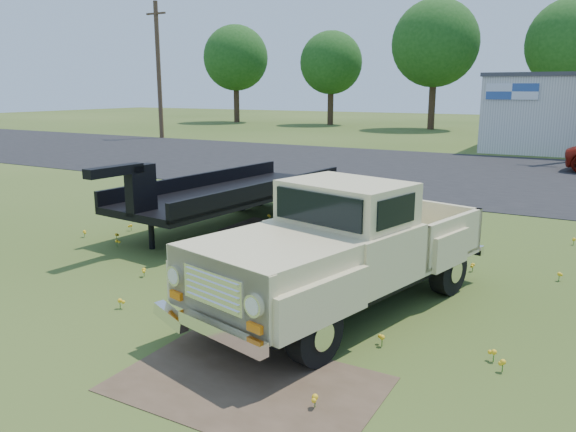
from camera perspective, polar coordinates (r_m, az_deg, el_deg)
The scene contains 11 objects.
ground at distance 9.84m, azimuth -1.83°, elevation -7.05°, with size 140.00×140.00×0.00m, color #324616.
asphalt_lot at distance 23.65m, azimuth 17.30°, elevation 4.11°, with size 90.00×14.00×0.02m, color black.
dirt_patch_a at distance 6.79m, azimuth -4.12°, elevation -16.69°, with size 3.00×2.00×0.01m, color #473626.
dirt_patch_b at distance 13.70m, azimuth -1.45°, elevation -1.31°, with size 2.20×1.60×0.01m, color #473626.
utility_pole_west at distance 40.18m, azimuth -13.01°, elevation 14.30°, with size 1.60×0.30×9.00m.
treeline_a at distance 58.14m, azimuth -5.34°, elevation 15.68°, with size 6.40×6.40×9.52m.
treeline_b at distance 54.01m, azimuth 4.41°, elevation 15.25°, with size 5.76×5.76×8.57m.
treeline_c at distance 49.24m, azimuth 14.73°, elevation 16.60°, with size 7.04×7.04×10.47m.
treeline_d at distance 48.61m, azimuth 26.91°, elevation 15.35°, with size 6.72×6.72×10.00m.
vintage_pickup_truck at distance 8.58m, azimuth 5.86°, elevation -3.06°, with size 2.15×5.54×2.01m, color beige, non-canonical shape.
flatbed_trailer at distance 13.95m, azimuth -5.75°, elevation 2.84°, with size 2.30×6.90×1.88m, color black, non-canonical shape.
Camera 1 is at (4.79, -7.92, 3.34)m, focal length 35.00 mm.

